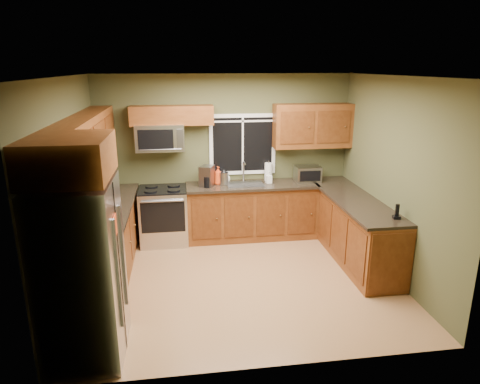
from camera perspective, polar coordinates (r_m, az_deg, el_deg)
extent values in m
plane|color=#996B43|center=(5.99, 0.00, -11.58)|extent=(4.20, 4.20, 0.00)
plane|color=white|center=(5.29, 0.00, 15.18)|extent=(4.20, 4.20, 0.00)
plane|color=#454829|center=(7.23, -2.03, 4.75)|extent=(4.20, 0.00, 4.20)
plane|color=#454829|center=(3.81, 3.86, -6.28)|extent=(4.20, 0.00, 4.20)
plane|color=#454829|center=(5.60, -21.78, 0.06)|extent=(0.00, 3.60, 3.60)
plane|color=#454829|center=(6.14, 19.80, 1.64)|extent=(0.00, 3.60, 3.60)
cube|color=white|center=(7.21, 0.35, 6.36)|extent=(1.12, 0.03, 1.02)
cube|color=black|center=(7.20, 0.37, 6.34)|extent=(1.00, 0.01, 0.90)
cube|color=white|center=(7.20, 0.37, 6.34)|extent=(0.03, 0.01, 0.90)
cube|color=white|center=(7.14, 0.38, 9.42)|extent=(1.00, 0.01, 0.03)
cube|color=brown|center=(6.27, -17.26, -6.50)|extent=(0.60, 2.65, 0.90)
cube|color=black|center=(6.11, -17.40, -2.43)|extent=(0.65, 2.65, 0.04)
cube|color=brown|center=(7.23, 1.57, -2.63)|extent=(2.17, 0.60, 0.90)
cube|color=black|center=(7.07, 1.64, 0.91)|extent=(2.17, 0.65, 0.04)
cube|color=brown|center=(6.75, 14.67, -4.62)|extent=(0.60, 2.50, 0.90)
cube|color=#54280F|center=(5.71, 19.50, -9.06)|extent=(0.56, 0.02, 0.82)
cube|color=black|center=(6.59, 14.76, -0.82)|extent=(0.65, 2.50, 0.04)
cube|color=brown|center=(5.91, -19.72, 6.17)|extent=(0.33, 2.65, 0.72)
cube|color=brown|center=(6.91, -9.07, 10.07)|extent=(1.30, 0.33, 0.30)
cube|color=brown|center=(7.28, 9.64, 8.69)|extent=(1.30, 0.33, 0.72)
cube|color=brown|center=(4.13, -21.91, 4.24)|extent=(0.72, 0.90, 0.38)
cube|color=#B7B7BC|center=(4.49, -20.35, -9.97)|extent=(0.72, 0.90, 1.80)
cube|color=slate|center=(4.22, -15.98, -10.52)|extent=(0.03, 0.04, 1.10)
cube|color=slate|center=(4.58, -15.35, -8.26)|extent=(0.03, 0.04, 1.10)
cube|color=black|center=(4.42, -15.67, -9.93)|extent=(0.01, 0.02, 1.78)
cube|color=#F14616|center=(4.14, -16.30, -4.32)|extent=(0.01, 0.14, 0.20)
cube|color=#B7B7BC|center=(7.12, -10.11, -3.20)|extent=(0.76, 0.65, 0.90)
cube|color=black|center=(6.98, -10.30, 0.31)|extent=(0.76, 0.64, 0.03)
cube|color=black|center=(6.78, -10.23, -3.34)|extent=(0.68, 0.02, 0.50)
cylinder|color=slate|center=(6.67, -10.35, -1.22)|extent=(0.64, 0.04, 0.04)
cylinder|color=black|center=(6.85, -11.84, 0.13)|extent=(0.20, 0.20, 0.01)
cylinder|color=black|center=(6.84, -8.84, 0.25)|extent=(0.20, 0.20, 0.01)
cylinder|color=black|center=(7.12, -11.72, 0.76)|extent=(0.20, 0.20, 0.01)
cylinder|color=black|center=(7.11, -8.82, 0.88)|extent=(0.20, 0.20, 0.01)
cube|color=#B7B7BC|center=(6.94, -10.61, 7.18)|extent=(0.76, 0.38, 0.42)
cube|color=black|center=(6.75, -11.18, 6.89)|extent=(0.54, 0.01, 0.30)
cube|color=slate|center=(6.74, -8.02, 7.03)|extent=(0.10, 0.01, 0.30)
cylinder|color=slate|center=(6.76, -10.60, 5.56)|extent=(0.66, 0.02, 0.02)
cube|color=slate|center=(7.05, 0.71, 1.00)|extent=(0.60, 0.42, 0.02)
cylinder|color=#B7B7BC|center=(7.20, 0.47, 2.76)|extent=(0.03, 0.03, 0.34)
cylinder|color=#B7B7BC|center=(7.09, 0.57, 3.87)|extent=(0.03, 0.18, 0.03)
cube|color=#B7B7BC|center=(7.30, 8.99, 2.42)|extent=(0.41, 0.31, 0.26)
cube|color=black|center=(7.15, 9.36, 2.11)|extent=(0.35, 0.01, 0.18)
cube|color=slate|center=(6.94, -4.42, 2.16)|extent=(0.28, 0.30, 0.33)
cylinder|color=black|center=(6.87, -4.35, 1.35)|extent=(0.16, 0.16, 0.18)
cylinder|color=#B7B7BC|center=(7.00, -2.14, 1.80)|extent=(0.15, 0.15, 0.21)
cone|color=black|center=(6.97, -2.15, 2.79)|extent=(0.10, 0.10, 0.06)
cylinder|color=white|center=(7.28, 3.80, 2.72)|extent=(0.14, 0.14, 0.30)
cylinder|color=slate|center=(7.24, 3.82, 3.96)|extent=(0.02, 0.02, 0.04)
imported|color=#F14616|center=(7.03, -2.94, 2.21)|extent=(0.14, 0.14, 0.30)
imported|color=white|center=(7.12, 3.87, 1.96)|extent=(0.10, 0.10, 0.20)
imported|color=white|center=(7.16, -1.88, 2.01)|extent=(0.18, 0.18, 0.18)
cube|color=black|center=(5.83, 20.13, -3.17)|extent=(0.10, 0.10, 0.04)
cube|color=black|center=(5.80, 20.23, -2.26)|extent=(0.05, 0.04, 0.16)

